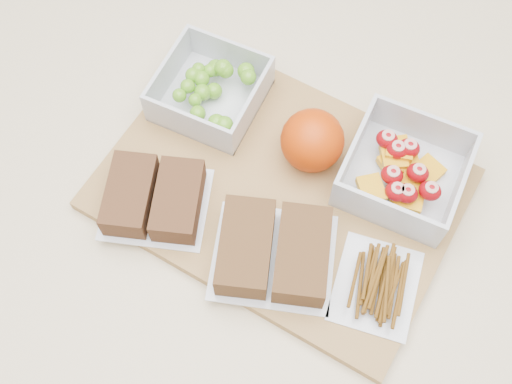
% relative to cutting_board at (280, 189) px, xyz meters
% --- Properties ---
extents(ground, '(4.00, 4.00, 0.00)m').
position_rel_cutting_board_xyz_m(ground, '(-0.03, -0.02, -0.91)').
color(ground, gray).
rests_on(ground, ground).
extents(counter, '(1.20, 0.90, 0.90)m').
position_rel_cutting_board_xyz_m(counter, '(-0.03, -0.02, -0.46)').
color(counter, beige).
rests_on(counter, ground).
extents(cutting_board, '(0.45, 0.34, 0.02)m').
position_rel_cutting_board_xyz_m(cutting_board, '(0.00, 0.00, 0.00)').
color(cutting_board, '#A47A43').
rests_on(cutting_board, counter).
extents(grape_container, '(0.13, 0.13, 0.05)m').
position_rel_cutting_board_xyz_m(grape_container, '(-0.13, 0.08, 0.03)').
color(grape_container, silver).
rests_on(grape_container, cutting_board).
extents(fruit_container, '(0.14, 0.14, 0.06)m').
position_rel_cutting_board_xyz_m(fruit_container, '(0.13, 0.07, 0.03)').
color(fruit_container, silver).
rests_on(fruit_container, cutting_board).
extents(orange, '(0.08, 0.08, 0.08)m').
position_rel_cutting_board_xyz_m(orange, '(0.02, 0.05, 0.05)').
color(orange, '#CA3A04').
rests_on(orange, cutting_board).
extents(sandwich_bag_left, '(0.15, 0.14, 0.04)m').
position_rel_cutting_board_xyz_m(sandwich_bag_left, '(-0.13, -0.09, 0.03)').
color(sandwich_bag_left, silver).
rests_on(sandwich_bag_left, cutting_board).
extents(sandwich_bag_center, '(0.17, 0.16, 0.04)m').
position_rel_cutting_board_xyz_m(sandwich_bag_center, '(0.03, -0.09, 0.03)').
color(sandwich_bag_center, silver).
rests_on(sandwich_bag_center, cutting_board).
extents(pretzel_bag, '(0.11, 0.12, 0.03)m').
position_rel_cutting_board_xyz_m(pretzel_bag, '(0.15, -0.07, 0.02)').
color(pretzel_bag, silver).
rests_on(pretzel_bag, cutting_board).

